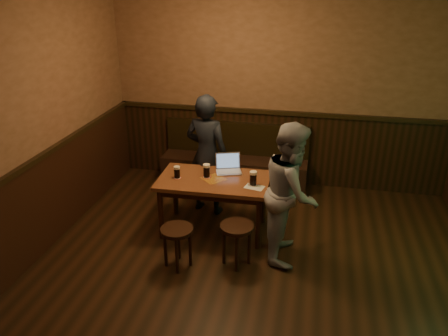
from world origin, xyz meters
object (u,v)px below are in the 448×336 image
pint_right (253,178)px  laptop (228,167)px  pint_left (177,172)px  stool_right (237,233)px  person_grey (291,192)px  person_suit (207,155)px  pub_table (214,186)px  bench (235,165)px  stool_left (177,236)px  pint_mid (207,171)px

pint_right → laptop: (-0.37, 0.33, -0.03)m
pint_left → laptop: size_ratio=0.41×
stool_right → person_grey: 0.75m
pint_right → person_suit: person_suit is taller
pub_table → pint_left: bearing=-172.7°
person_suit → pint_right: bearing=153.7°
bench → laptop: bench is taller
laptop → stool_left: bearing=-126.1°
pint_mid → pint_right: size_ratio=0.98×
pint_left → pint_right: 0.94m
pint_right → pint_mid: bearing=170.7°
pint_right → person_grey: person_grey is taller
pub_table → pint_left: 0.48m
laptop → pint_left: bearing=-168.0°
bench → pint_left: size_ratio=14.22×
pint_left → pint_mid: bearing=16.1°
bench → pint_left: bearing=-106.9°
person_suit → pint_left: bearing=80.1°
laptop → person_suit: size_ratio=0.23×
pub_table → stool_left: (-0.22, -0.82, -0.24)m
stool_right → stool_left: bearing=-164.3°
pub_table → person_suit: 0.58m
stool_right → pint_left: (-0.85, 0.57, 0.40)m
pint_right → person_grey: (0.46, -0.25, -0.01)m
stool_right → pint_right: bearing=81.8°
pub_table → pint_right: bearing=-8.9°
pub_table → pint_left: pint_left is taller
stool_right → person_suit: bearing=118.4°
pint_right → laptop: laptop is taller
pub_table → pint_mid: bearing=160.1°
stool_right → pint_right: pint_right is taller
laptop → person_suit: (-0.34, 0.23, 0.04)m
stool_left → person_grey: (1.18, 0.50, 0.41)m
pint_left → pint_mid: 0.36m
stool_left → laptop: (0.35, 1.09, 0.39)m
stool_right → pub_table: bearing=122.6°
stool_right → pint_mid: size_ratio=2.91×
pint_mid → person_suit: (-0.11, 0.47, 0.01)m
bench → person_suit: bearing=-103.3°
stool_right → person_grey: size_ratio=0.31×
bench → stool_right: size_ratio=4.42×
pint_right → stool_left: bearing=-133.4°
pub_table → pint_mid: size_ratio=7.98×
pint_right → person_suit: bearing=141.2°
laptop → person_grey: person_grey is taller
pub_table → pint_left: size_ratio=8.82×
bench → pint_mid: bench is taller
stool_left → stool_right: stool_right is taller
pint_left → laptop: 0.66m
pint_right → person_grey: 0.53m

